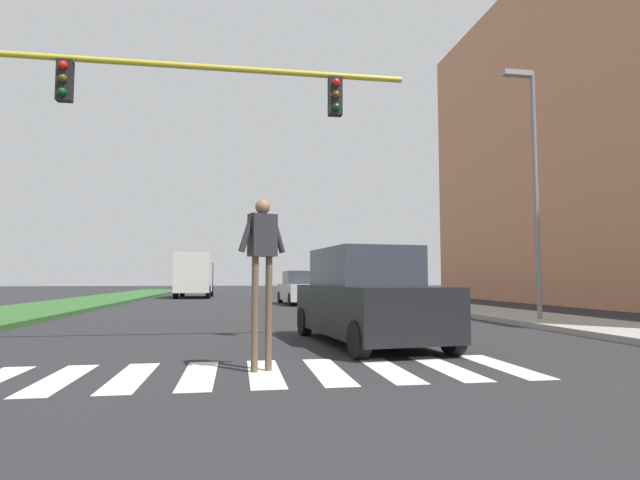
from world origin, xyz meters
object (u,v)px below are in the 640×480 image
(street_lamp_right, at_px, (532,170))
(suv_crossing, at_px, (367,298))
(pedestrian_performer, at_px, (262,256))
(sedan_midblock, at_px, (301,289))
(traffic_light_gantry, at_px, (64,117))
(truck_box_delivery, at_px, (195,274))

(street_lamp_right, distance_m, suv_crossing, 7.94)
(street_lamp_right, relative_size, pedestrian_performer, 3.01)
(street_lamp_right, height_order, sedan_midblock, street_lamp_right)
(traffic_light_gantry, distance_m, street_lamp_right, 12.58)
(street_lamp_right, distance_m, truck_box_delivery, 26.09)
(street_lamp_right, bearing_deg, truck_box_delivery, 116.76)
(street_lamp_right, height_order, pedestrian_performer, street_lamp_right)
(suv_crossing, distance_m, sedan_midblock, 16.22)
(pedestrian_performer, relative_size, truck_box_delivery, 0.40)
(traffic_light_gantry, bearing_deg, suv_crossing, 1.64)
(suv_crossing, bearing_deg, street_lamp_right, 30.44)
(traffic_light_gantry, distance_m, pedestrian_performer, 5.28)
(traffic_light_gantry, height_order, sedan_midblock, traffic_light_gantry)
(pedestrian_performer, distance_m, truck_box_delivery, 29.74)
(suv_crossing, distance_m, truck_box_delivery, 27.30)
(pedestrian_performer, xyz_separation_m, suv_crossing, (2.29, 2.84, -0.73))
(pedestrian_performer, height_order, truck_box_delivery, truck_box_delivery)
(traffic_light_gantry, relative_size, suv_crossing, 2.02)
(traffic_light_gantry, height_order, suv_crossing, traffic_light_gantry)
(street_lamp_right, height_order, suv_crossing, street_lamp_right)
(street_lamp_right, bearing_deg, suv_crossing, -149.56)
(street_lamp_right, distance_m, sedan_midblock, 14.26)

